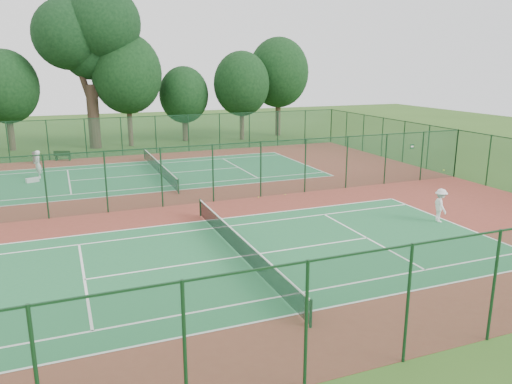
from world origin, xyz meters
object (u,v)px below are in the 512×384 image
Objects in this scene: bench at (63,155)px; kit_bag at (32,180)px; big_tree at (88,34)px; player_far at (38,164)px; player_near at (440,205)px; trash_bin at (36,158)px.

bench is 8.19m from kit_bag.
player_far is at bearing -111.43° from big_tree.
big_tree is (-14.72, 31.89, 9.91)m from player_near.
trash_bin is 13.41m from big_tree.
big_tree reaches higher than kit_bag.
kit_bag is (-0.07, -7.47, -0.32)m from trash_bin.
bench is at bearing 11.33° from trash_bin.
trash_bin is (-0.35, 6.24, -0.54)m from player_far.
trash_bin is at bearing 170.12° from player_far.
player_near is 32.29m from trash_bin.
player_far is (-19.77, 19.02, 0.12)m from player_near.
player_far is 6.91m from bench.
bench is 12.52m from big_tree.
player_near is 2.12× the size of kit_bag.
big_tree is (3.30, 6.21, 10.36)m from bench.
player_near is 27.43m from player_far.
big_tree is at bearing 47.25° from kit_bag.
player_far is 2.10× the size of trash_bin.
big_tree is at bearing 43.07° from player_near.
player_near reaches higher than trash_bin.
player_near is at bearing -65.22° from big_tree.
player_near reaches higher than kit_bag.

